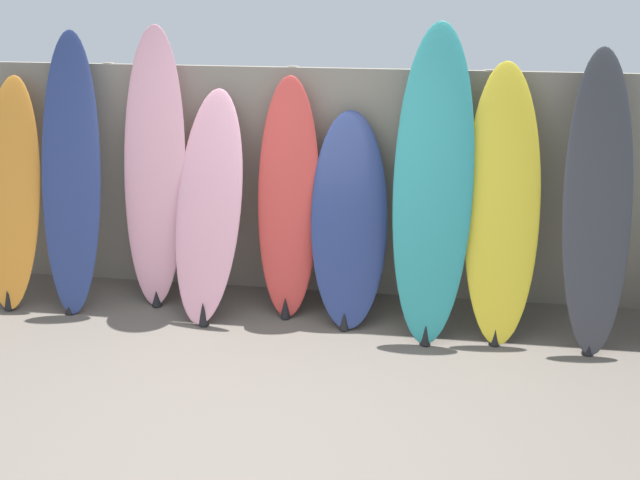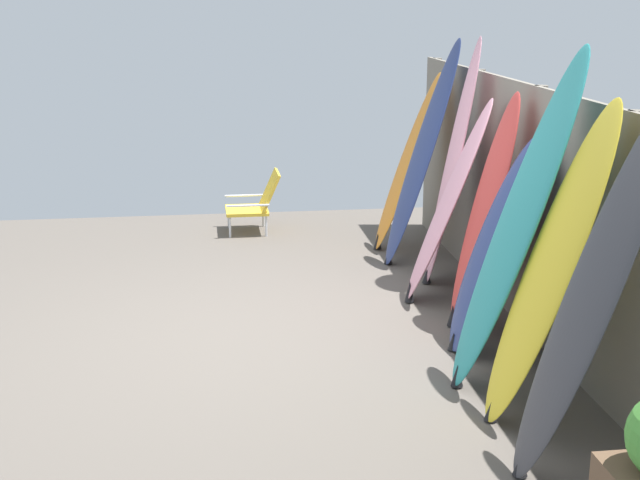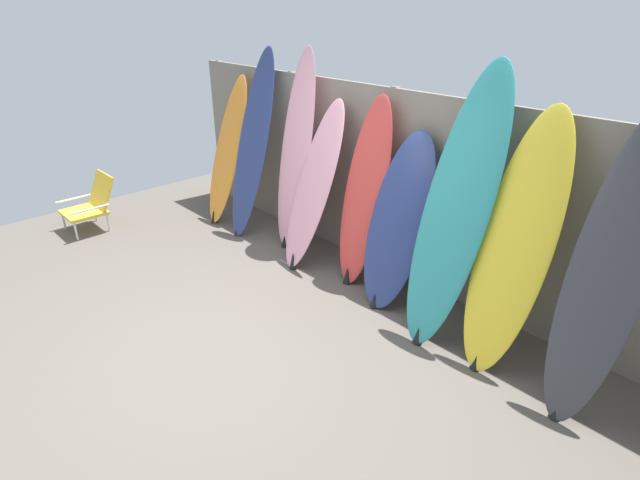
# 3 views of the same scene
# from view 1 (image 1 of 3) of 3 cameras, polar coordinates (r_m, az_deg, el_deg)

# --- Properties ---
(ground) EXTENTS (7.68, 7.68, 0.00)m
(ground) POSITION_cam_1_polar(r_m,az_deg,el_deg) (4.25, -6.70, -15.22)
(ground) COLOR #5B544C
(fence_back) EXTENTS (6.08, 0.11, 1.80)m
(fence_back) POSITION_cam_1_polar(r_m,az_deg,el_deg) (5.62, -2.11, 4.53)
(fence_back) COLOR gray
(fence_back) RESTS_ON ground
(surfboard_orange_0) EXTENTS (0.48, 0.67, 1.73)m
(surfboard_orange_0) POSITION_cam_1_polar(r_m,az_deg,el_deg) (5.99, -23.44, 3.30)
(surfboard_orange_0) COLOR orange
(surfboard_orange_0) RESTS_ON ground
(surfboard_navy_1) EXTENTS (0.52, 0.73, 2.07)m
(surfboard_navy_1) POSITION_cam_1_polar(r_m,az_deg,el_deg) (5.72, -19.29, 4.89)
(surfboard_navy_1) COLOR navy
(surfboard_navy_1) RESTS_ON ground
(surfboard_pink_2) EXTENTS (0.55, 0.50, 2.11)m
(surfboard_pink_2) POSITION_cam_1_polar(r_m,az_deg,el_deg) (5.56, -13.10, 5.37)
(surfboard_pink_2) COLOR pink
(surfboard_pink_2) RESTS_ON ground
(surfboard_pink_3) EXTENTS (0.59, 0.75, 1.67)m
(surfboard_pink_3) POSITION_cam_1_polar(r_m,az_deg,el_deg) (5.34, -8.90, 2.49)
(surfboard_pink_3) COLOR pink
(surfboard_pink_3) RESTS_ON ground
(surfboard_red_4) EXTENTS (0.48, 0.51, 1.77)m
(surfboard_red_4) POSITION_cam_1_polar(r_m,az_deg,el_deg) (5.29, -2.54, 3.15)
(surfboard_red_4) COLOR #D13D38
(surfboard_red_4) RESTS_ON ground
(surfboard_navy_5) EXTENTS (0.62, 0.68, 1.53)m
(surfboard_navy_5) POSITION_cam_1_polar(r_m,az_deg,el_deg) (5.21, 2.34, 1.51)
(surfboard_navy_5) COLOR navy
(surfboard_navy_5) RESTS_ON ground
(surfboard_teal_6) EXTENTS (0.56, 0.81, 2.16)m
(surfboard_teal_6) POSITION_cam_1_polar(r_m,az_deg,el_deg) (5.03, 9.03, 4.33)
(surfboard_teal_6) COLOR teal
(surfboard_teal_6) RESTS_ON ground
(surfboard_yellow_7) EXTENTS (0.56, 0.74, 1.90)m
(surfboard_yellow_7) POSITION_cam_1_polar(r_m,az_deg,el_deg) (5.13, 14.36, 2.69)
(surfboard_yellow_7) COLOR yellow
(surfboard_yellow_7) RESTS_ON ground
(surfboard_charcoal_8) EXTENTS (0.49, 0.76, 2.00)m
(surfboard_charcoal_8) POSITION_cam_1_polar(r_m,az_deg,el_deg) (5.20, 21.31, 2.70)
(surfboard_charcoal_8) COLOR #38383D
(surfboard_charcoal_8) RESTS_ON ground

